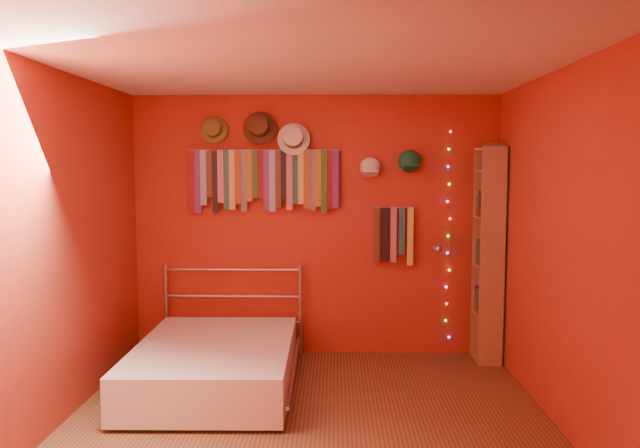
# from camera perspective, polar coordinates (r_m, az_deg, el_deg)

# --- Properties ---
(ground) EXTENTS (3.50, 3.50, 0.00)m
(ground) POSITION_cam_1_polar(r_m,az_deg,el_deg) (4.61, -1.13, -17.95)
(ground) COLOR #51361B
(ground) RESTS_ON ground
(back_wall) EXTENTS (3.50, 0.02, 2.50)m
(back_wall) POSITION_cam_1_polar(r_m,az_deg,el_deg) (6.02, -0.42, -0.18)
(back_wall) COLOR maroon
(back_wall) RESTS_ON ground
(right_wall) EXTENTS (0.02, 3.50, 2.50)m
(right_wall) POSITION_cam_1_polar(r_m,az_deg,el_deg) (4.55, 21.45, -2.28)
(right_wall) COLOR maroon
(right_wall) RESTS_ON ground
(left_wall) EXTENTS (0.02, 3.50, 2.50)m
(left_wall) POSITION_cam_1_polar(r_m,az_deg,el_deg) (4.69, -23.04, -2.11)
(left_wall) COLOR maroon
(left_wall) RESTS_ON ground
(ceiling) EXTENTS (3.50, 3.50, 0.02)m
(ceiling) POSITION_cam_1_polar(r_m,az_deg,el_deg) (4.30, -1.19, 14.39)
(ceiling) COLOR white
(ceiling) RESTS_ON back_wall
(tie_rack) EXTENTS (1.45, 0.03, 0.61)m
(tie_rack) POSITION_cam_1_polar(r_m,az_deg,el_deg) (5.96, -5.16, 4.25)
(tie_rack) COLOR #A6A6AA
(tie_rack) RESTS_ON back_wall
(small_tie_rack) EXTENTS (0.40, 0.03, 0.56)m
(small_tie_rack) POSITION_cam_1_polar(r_m,az_deg,el_deg) (5.98, 6.73, -0.82)
(small_tie_rack) COLOR #A6A6AA
(small_tie_rack) RESTS_ON back_wall
(fedora_olive) EXTENTS (0.26, 0.14, 0.25)m
(fedora_olive) POSITION_cam_1_polar(r_m,az_deg,el_deg) (6.02, -9.74, 8.56)
(fedora_olive) COLOR olive
(fedora_olive) RESTS_ON back_wall
(fedora_brown) EXTENTS (0.32, 0.17, 0.31)m
(fedora_brown) POSITION_cam_1_polar(r_m,az_deg,el_deg) (5.94, -5.60, 8.83)
(fedora_brown) COLOR #492E1A
(fedora_brown) RESTS_ON back_wall
(fedora_white) EXTENTS (0.31, 0.17, 0.30)m
(fedora_white) POSITION_cam_1_polar(r_m,az_deg,el_deg) (5.91, -2.45, 7.86)
(fedora_white) COLOR silver
(fedora_white) RESTS_ON back_wall
(cap_white) EXTENTS (0.19, 0.23, 0.19)m
(cap_white) POSITION_cam_1_polar(r_m,az_deg,el_deg) (5.94, 4.62, 5.16)
(cap_white) COLOR white
(cap_white) RESTS_ON back_wall
(cap_green) EXTENTS (0.20, 0.25, 0.20)m
(cap_green) POSITION_cam_1_polar(r_m,az_deg,el_deg) (5.98, 8.18, 5.68)
(cap_green) COLOR #176740
(cap_green) RESTS_ON back_wall
(fairy_lights) EXTENTS (0.06, 0.02, 2.00)m
(fairy_lights) POSITION_cam_1_polar(r_m,az_deg,el_deg) (6.08, 11.64, -1.07)
(fairy_lights) COLOR #FF3333
(fairy_lights) RESTS_ON back_wall
(reading_lamp) EXTENTS (0.07, 0.29, 0.09)m
(reading_lamp) POSITION_cam_1_polar(r_m,az_deg,el_deg) (5.89, 10.71, -2.24)
(reading_lamp) COLOR #A6A6AA
(reading_lamp) RESTS_ON back_wall
(bookshelf) EXTENTS (0.25, 0.34, 2.00)m
(bookshelf) POSITION_cam_1_polar(r_m,az_deg,el_deg) (6.00, 15.55, -2.61)
(bookshelf) COLOR #A9824C
(bookshelf) RESTS_ON ground
(bed) EXTENTS (1.36, 1.84, 0.88)m
(bed) POSITION_cam_1_polar(r_m,az_deg,el_deg) (5.30, -9.58, -12.49)
(bed) COLOR #A6A6AA
(bed) RESTS_ON ground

